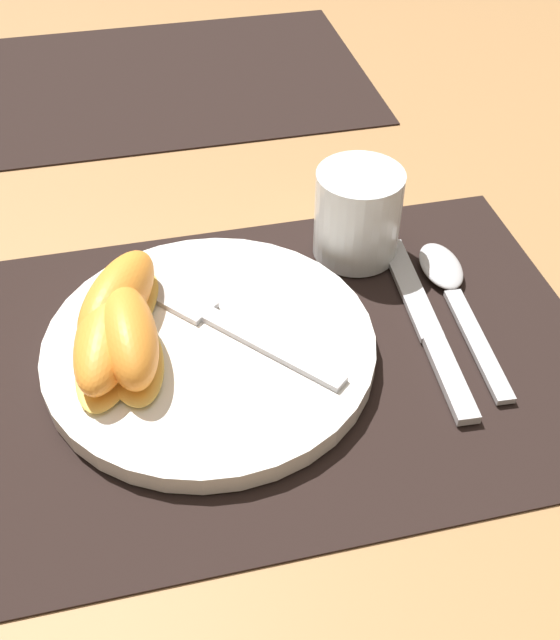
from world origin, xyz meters
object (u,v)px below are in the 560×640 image
object	(u,v)px
knife	(427,326)
fork	(216,319)
citrus_wedge_2	(129,338)
plate	(210,347)
spoon	(450,285)
juice_glass	(357,219)
citrus_wedge_0	(118,302)
citrus_wedge_1	(112,329)

from	to	relation	value
knife	fork	bearing A→B (deg)	170.02
citrus_wedge_2	plate	bearing A→B (deg)	6.22
spoon	knife	bearing A→B (deg)	-131.35
knife	juice_glass	bearing A→B (deg)	103.98
juice_glass	citrus_wedge_0	distance (m)	0.21
juice_glass	citrus_wedge_2	bearing A→B (deg)	-152.79
plate	citrus_wedge_2	xyz separation A→B (m)	(-0.06, -0.01, 0.03)
plate	fork	size ratio (longest dim) A/B	1.53
fork	citrus_wedge_0	world-z (taller)	citrus_wedge_0
citrus_wedge_0	citrus_wedge_2	xyz separation A→B (m)	(0.00, -0.04, 0.00)
fork	citrus_wedge_2	bearing A→B (deg)	-159.16
citrus_wedge_0	citrus_wedge_1	bearing A→B (deg)	-103.73
knife	citrus_wedge_0	world-z (taller)	citrus_wedge_0
plate	citrus_wedge_0	size ratio (longest dim) A/B	2.15
plate	knife	xyz separation A→B (m)	(0.17, -0.01, -0.01)
spoon	citrus_wedge_0	bearing A→B (deg)	178.90
plate	citrus_wedge_2	bearing A→B (deg)	-173.78
juice_glass	citrus_wedge_1	bearing A→B (deg)	-157.34
plate	fork	bearing A→B (deg)	65.94
citrus_wedge_2	citrus_wedge_0	bearing A→B (deg)	96.58
plate	citrus_wedge_1	world-z (taller)	citrus_wedge_1
spoon	citrus_wedge_1	xyz separation A→B (m)	(-0.27, -0.02, 0.03)
juice_glass	knife	world-z (taller)	juice_glass
spoon	citrus_wedge_1	size ratio (longest dim) A/B	1.28
spoon	citrus_wedge_1	bearing A→B (deg)	-175.47
citrus_wedge_0	citrus_wedge_1	xyz separation A→B (m)	(-0.01, -0.03, -0.00)
citrus_wedge_1	knife	bearing A→B (deg)	-4.37
plate	knife	world-z (taller)	plate
spoon	citrus_wedge_0	world-z (taller)	citrus_wedge_0
juice_glass	plate	bearing A→B (deg)	-145.96
fork	knife	bearing A→B (deg)	-9.98
knife	plate	bearing A→B (deg)	176.71
fork	citrus_wedge_0	distance (m)	0.07
fork	citrus_wedge_0	xyz separation A→B (m)	(-0.07, 0.02, 0.02)
knife	citrus_wedge_1	xyz separation A→B (m)	(-0.24, 0.02, 0.03)
citrus_wedge_0	citrus_wedge_2	size ratio (longest dim) A/B	1.09
citrus_wedge_0	citrus_wedge_2	world-z (taller)	citrus_wedge_2
spoon	fork	world-z (taller)	fork
juice_glass	knife	xyz separation A→B (m)	(0.03, -0.11, -0.03)
fork	citrus_wedge_1	bearing A→B (deg)	-172.41
spoon	plate	bearing A→B (deg)	-171.64
fork	citrus_wedge_1	size ratio (longest dim) A/B	1.14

